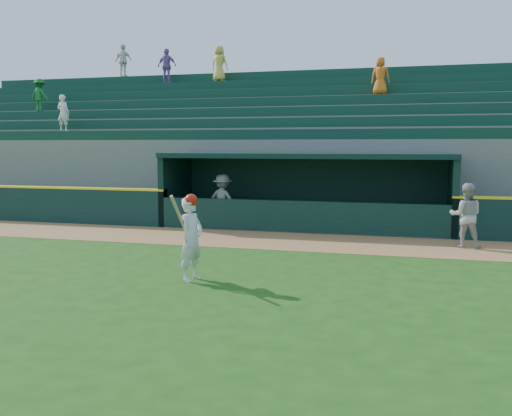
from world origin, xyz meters
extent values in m
plane|color=#1D4711|center=(0.00, 0.00, 0.00)|extent=(120.00, 120.00, 0.00)
cube|color=olive|center=(0.00, 4.90, 0.01)|extent=(40.00, 3.00, 0.01)
imported|color=#ABAAA5|center=(4.78, 5.17, 0.86)|extent=(0.85, 0.68, 1.72)
imported|color=#9A9A95|center=(-2.77, 7.35, 0.87)|extent=(1.23, 0.85, 1.74)
cube|color=slate|center=(0.00, 7.70, 0.02)|extent=(9.00, 2.60, 0.04)
cube|color=black|center=(-4.60, 7.70, 1.15)|extent=(0.20, 2.60, 2.30)
cube|color=black|center=(4.60, 7.70, 1.15)|extent=(0.20, 2.60, 2.30)
cube|color=black|center=(0.00, 9.00, 1.15)|extent=(9.40, 0.20, 2.30)
cube|color=black|center=(0.00, 7.70, 2.38)|extent=(9.40, 2.80, 0.16)
cube|color=black|center=(0.00, 6.48, 0.50)|extent=(9.00, 0.16, 1.00)
cube|color=brown|center=(0.00, 8.50, 0.25)|extent=(8.40, 0.45, 0.10)
cube|color=slate|center=(0.00, 9.53, 1.46)|extent=(34.00, 0.85, 2.91)
cube|color=#0F3828|center=(0.00, 9.41, 3.09)|extent=(34.00, 0.60, 0.36)
cube|color=slate|center=(0.00, 10.38, 1.68)|extent=(34.00, 0.85, 3.36)
cube|color=#0F3828|center=(0.00, 10.26, 3.54)|extent=(34.00, 0.60, 0.36)
cube|color=slate|center=(0.00, 11.22, 1.91)|extent=(34.00, 0.85, 3.81)
cube|color=#0F3828|center=(0.00, 11.11, 3.99)|extent=(34.00, 0.60, 0.36)
cube|color=slate|center=(0.00, 12.07, 2.13)|extent=(34.00, 0.85, 4.26)
cube|color=#0F3828|center=(0.00, 11.96, 4.44)|extent=(34.00, 0.60, 0.36)
cube|color=slate|center=(0.00, 12.93, 2.35)|extent=(34.00, 0.85, 4.71)
cube|color=#0F3828|center=(0.00, 12.81, 4.89)|extent=(34.00, 0.60, 0.36)
cube|color=slate|center=(0.00, 13.78, 2.58)|extent=(34.00, 0.85, 5.16)
cube|color=#0F3828|center=(0.00, 13.66, 5.34)|extent=(34.00, 0.60, 0.36)
cube|color=slate|center=(0.00, 14.62, 2.80)|extent=(34.00, 0.85, 5.61)
cube|color=#0F3828|center=(0.00, 14.51, 5.79)|extent=(34.00, 0.60, 0.36)
cube|color=slate|center=(0.00, 15.20, 2.80)|extent=(34.50, 0.30, 5.61)
imported|color=orange|center=(2.06, 11.97, 5.34)|extent=(0.73, 0.50, 1.44)
imported|color=silver|center=(-10.23, 14.53, 6.75)|extent=(0.96, 0.51, 1.56)
imported|color=#176828|center=(-12.51, 11.12, 4.89)|extent=(1.00, 0.68, 1.43)
imported|color=gold|center=(-5.06, 13.68, 6.31)|extent=(0.83, 0.60, 1.57)
imported|color=#9262A8|center=(-7.58, 13.68, 6.30)|extent=(0.93, 0.41, 1.56)
imported|color=white|center=(-10.21, 9.43, 3.99)|extent=(0.54, 0.37, 1.45)
imported|color=silver|center=(-0.84, -0.22, 0.84)|extent=(0.53, 0.69, 1.69)
sphere|color=#B31B09|center=(-0.84, -0.22, 1.62)|extent=(0.27, 0.27, 0.27)
cylinder|color=tan|center=(-1.02, -0.44, 1.39)|extent=(0.18, 0.52, 0.76)
camera|label=1|loc=(3.45, -10.75, 2.72)|focal=40.00mm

